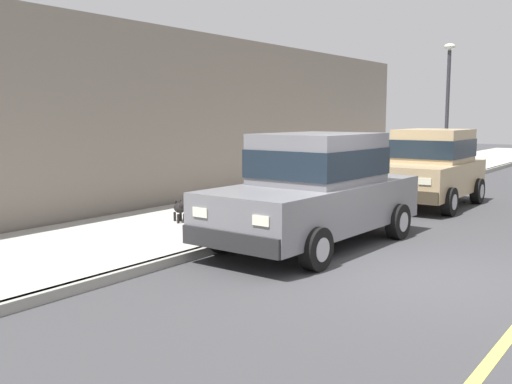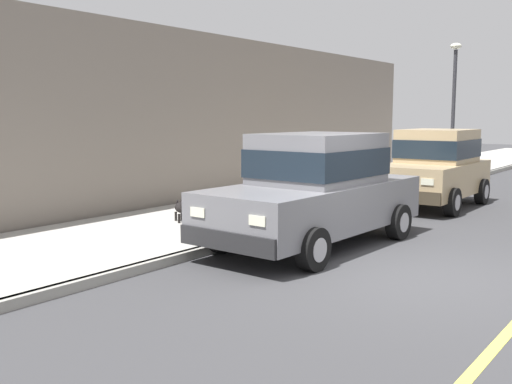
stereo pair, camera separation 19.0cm
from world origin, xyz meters
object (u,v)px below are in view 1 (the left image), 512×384
Objects in this scene: car_grey_sedan at (316,189)px; car_tan_hatchback at (431,166)px; dog_black at (180,208)px; street_lamp at (448,94)px.

car_tan_hatchback is (0.04, 5.55, -0.01)m from car_grey_sedan.
car_grey_sedan is at bearing -90.45° from car_tan_hatchback.
dog_black is 0.15× the size of street_lamp.
car_grey_sedan is 1.05× the size of street_lamp.
car_grey_sedan reaches higher than car_tan_hatchback.
street_lamp is (1.44, 11.42, 2.48)m from dog_black.
car_tan_hatchback is 6.04m from street_lamp.
street_lamp reaches higher than car_tan_hatchback.
car_grey_sedan is 1.22× the size of car_tan_hatchback.
street_lamp is at bearing 97.26° from car_grey_sedan.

